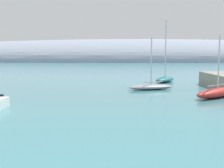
# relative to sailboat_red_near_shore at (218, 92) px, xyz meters

# --- Properties ---
(distant_ridge) EXTENTS (374.51, 82.45, 26.95)m
(distant_ridge) POSITION_rel_sailboat_red_near_shore_xyz_m (8.28, 154.75, -0.58)
(distant_ridge) COLOR #8E99AD
(distant_ridge) RESTS_ON ground
(sailboat_red_near_shore) EXTENTS (7.60, 6.89, 7.31)m
(sailboat_red_near_shore) POSITION_rel_sailboat_red_near_shore_xyz_m (0.00, 0.00, 0.00)
(sailboat_red_near_shore) COLOR red
(sailboat_red_near_shore) RESTS_ON water
(sailboat_teal_outer_mooring) EXTENTS (5.31, 6.65, 10.83)m
(sailboat_teal_outer_mooring) POSITION_rel_sailboat_red_near_shore_xyz_m (-2.81, 17.66, 0.01)
(sailboat_teal_outer_mooring) COLOR #1E6B70
(sailboat_teal_outer_mooring) RESTS_ON water
(sailboat_grey_end_of_line) EXTENTS (7.02, 3.93, 7.35)m
(sailboat_grey_end_of_line) POSITION_rel_sailboat_red_near_shore_xyz_m (-6.84, 7.09, -0.14)
(sailboat_grey_end_of_line) COLOR gray
(sailboat_grey_end_of_line) RESTS_ON water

